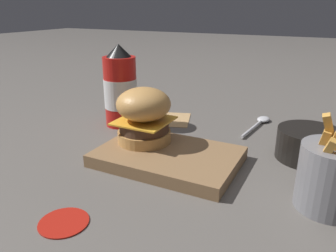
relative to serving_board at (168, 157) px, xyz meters
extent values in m
plane|color=#5B5651|center=(0.03, -0.06, -0.01)|extent=(6.00, 6.00, 0.00)
cube|color=olive|center=(0.00, 0.00, 0.00)|extent=(0.26, 0.17, 0.02)
cylinder|color=tan|center=(-0.06, 0.02, 0.02)|extent=(0.11, 0.11, 0.02)
cylinder|color=#4C3323|center=(-0.06, 0.02, 0.04)|extent=(0.10, 0.10, 0.02)
cube|color=gold|center=(-0.06, 0.02, 0.06)|extent=(0.10, 0.10, 0.00)
ellipsoid|color=tan|center=(-0.06, 0.02, 0.09)|extent=(0.11, 0.11, 0.06)
cylinder|color=red|center=(-0.20, 0.14, 0.07)|extent=(0.08, 0.08, 0.17)
cylinder|color=silver|center=(-0.20, 0.14, 0.07)|extent=(0.08, 0.08, 0.07)
cone|color=black|center=(-0.20, 0.14, 0.17)|extent=(0.06, 0.06, 0.03)
cylinder|color=slate|center=(0.27, -0.03, 0.04)|extent=(0.09, 0.09, 0.10)
cube|color=gold|center=(0.25, -0.02, 0.08)|extent=(0.02, 0.03, 0.06)
cube|color=gold|center=(0.27, -0.04, 0.08)|extent=(0.03, 0.01, 0.07)
cube|color=gold|center=(0.27, -0.02, 0.09)|extent=(0.04, 0.03, 0.09)
cube|color=gold|center=(0.26, -0.05, 0.08)|extent=(0.03, 0.03, 0.06)
cylinder|color=black|center=(0.23, 0.14, 0.02)|extent=(0.12, 0.12, 0.06)
cylinder|color=#CC4C33|center=(0.23, 0.14, 0.04)|extent=(0.10, 0.10, 0.01)
cylinder|color=silver|center=(0.10, 0.24, -0.01)|extent=(0.02, 0.12, 0.01)
ellipsoid|color=silver|center=(0.11, 0.32, -0.01)|extent=(0.04, 0.05, 0.01)
cylinder|color=#B21E14|center=(-0.04, -0.23, -0.01)|extent=(0.07, 0.07, 0.00)
cube|color=tan|center=(-0.11, 0.22, -0.01)|extent=(0.14, 0.14, 0.00)
camera|label=1|loc=(0.25, -0.50, 0.27)|focal=35.00mm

